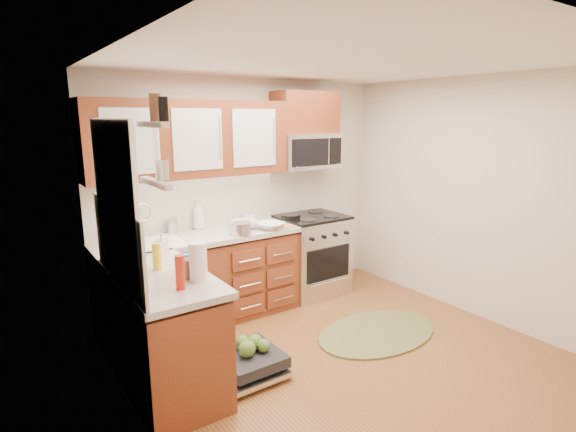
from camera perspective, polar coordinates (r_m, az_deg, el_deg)
floor at (r=4.18m, az=7.61°, el=-17.58°), size 3.50×3.50×0.00m
ceiling at (r=3.65m, az=8.80°, el=18.84°), size 3.50×3.50×0.00m
wall_back at (r=5.12m, az=-5.18°, el=3.01°), size 3.50×0.04×2.50m
wall_left at (r=2.88m, az=-18.62°, el=-5.12°), size 0.04×3.50×2.50m
wall_right at (r=5.05m, az=22.98°, el=1.94°), size 0.04×3.50×2.50m
base_cabinet_back at (r=4.76m, az=-10.89°, el=-8.19°), size 2.05×0.60×0.85m
base_cabinet_left at (r=3.73m, az=-15.48°, el=-14.47°), size 0.60×1.25×0.85m
countertop_back at (r=4.61m, az=-11.08°, el=-2.69°), size 2.07×0.64×0.05m
countertop_left at (r=3.55m, az=-15.78°, el=-7.56°), size 0.64×1.27×0.05m
backsplash_back at (r=4.80m, az=-12.64°, el=1.66°), size 2.05×0.02×0.57m
backsplash_left at (r=3.38m, az=-20.82°, el=-3.40°), size 0.02×1.25×0.57m
upper_cabinets at (r=4.58m, az=-12.28°, el=9.54°), size 2.05×0.35×0.75m
cabinet_over_mw at (r=5.27m, az=2.21°, el=12.99°), size 0.76×0.35×0.47m
range at (r=5.40m, az=2.98°, el=-4.90°), size 0.76×0.64×0.95m
microwave at (r=5.27m, az=2.33°, el=8.25°), size 0.76×0.38×0.40m
sink at (r=4.44m, az=-17.15°, el=-4.93°), size 0.62×0.50×0.26m
dishwasher at (r=3.91m, az=-5.42°, el=-18.15°), size 0.70×0.60×0.20m
window at (r=3.28m, az=-21.17°, el=2.22°), size 0.03×1.05×1.05m
window_blind at (r=3.25m, az=-21.20°, el=7.99°), size 0.02×0.96×0.40m
shelf_upper at (r=2.42m, az=-16.91°, el=11.07°), size 0.04×0.40×0.03m
shelf_lower at (r=2.45m, az=-16.47°, el=4.05°), size 0.04×0.40×0.03m
rug at (r=4.65m, az=11.28°, el=-14.31°), size 1.49×1.16×0.02m
skillet at (r=5.15m, az=0.28°, el=-0.02°), size 0.31×0.31×0.04m
stock_pot at (r=4.54m, az=-5.94°, el=-1.60°), size 0.25×0.25×0.13m
cutting_board at (r=4.80m, az=-0.75°, el=-1.42°), size 0.29×0.21×0.02m
canister at (r=4.70m, az=-14.46°, el=-1.22°), size 0.13×0.13×0.16m
paper_towel_roll at (r=3.32m, az=-11.34°, el=-5.68°), size 0.13×0.13×0.28m
mustard_bottle at (r=3.63m, az=-16.31°, el=-4.97°), size 0.08×0.08×0.21m
red_bottle at (r=3.18m, az=-13.55°, el=-6.99°), size 0.08×0.08×0.24m
wooden_box at (r=3.41m, az=-11.84°, el=-6.44°), size 0.15×0.12×0.14m
blue_carton at (r=3.53m, az=-12.68°, el=-5.84°), size 0.10×0.07×0.14m
bowl_a at (r=4.75m, az=-2.22°, el=-1.26°), size 0.37×0.37×0.07m
bowl_b at (r=4.78m, az=-5.55°, el=-1.10°), size 0.30×0.30×0.09m
cup at (r=5.06m, az=-5.01°, el=-0.26°), size 0.16×0.16×0.10m
soap_bottle_a at (r=4.81m, az=-11.33°, el=0.20°), size 0.13×0.13×0.32m
soap_bottle_b at (r=4.04m, az=-15.73°, el=-3.38°), size 0.10×0.10×0.18m
soap_bottle_c at (r=3.95m, az=-20.83°, el=-4.15°), size 0.14×0.14×0.17m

